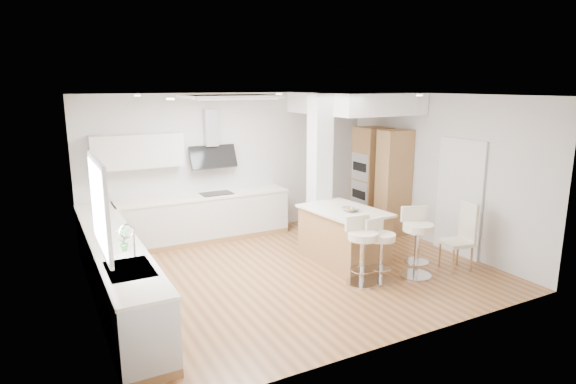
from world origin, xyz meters
TOP-DOWN VIEW (x-y plane):
  - ground at (0.00, 0.00)m, footprint 6.00×6.00m
  - ceiling at (0.00, 0.00)m, footprint 6.00×5.00m
  - wall_back at (0.00, 2.50)m, footprint 6.00×0.04m
  - wall_left at (-3.00, 0.00)m, footprint 0.04×5.00m
  - wall_right at (3.00, 0.00)m, footprint 0.04×5.00m
  - skylight at (-0.79, 0.60)m, footprint 4.10×2.10m
  - window_left at (-2.96, -0.90)m, footprint 0.06×1.28m
  - doorway_right at (2.97, -0.60)m, footprint 0.05×1.00m
  - counter_left at (-2.70, 0.23)m, footprint 0.63×4.50m
  - counter_back at (-0.91, 2.22)m, footprint 3.62×0.63m
  - pillar at (1.05, 0.95)m, footprint 0.35×0.35m
  - soffit at (2.10, 1.40)m, footprint 1.78×2.20m
  - oven_column at (2.68, 1.23)m, footprint 0.63×1.21m
  - peninsula at (0.99, 0.04)m, footprint 1.13×1.58m
  - bar_stool_a at (0.66, -0.91)m, footprint 0.51×0.51m
  - bar_stool_b at (0.97, -0.96)m, footprint 0.51×0.51m
  - bar_stool_c at (1.59, -1.07)m, footprint 0.64×0.64m
  - dining_chair at (2.45, -1.19)m, footprint 0.51×0.51m

SIDE VIEW (x-z plane):
  - ground at x=0.00m, z-range 0.00..0.00m
  - ceiling at x=0.00m, z-range -0.01..0.01m
  - peninsula at x=0.99m, z-range -0.03..0.94m
  - counter_left at x=-2.70m, z-range -0.22..1.13m
  - bar_stool_b at x=0.97m, z-range 0.06..1.03m
  - bar_stool_a at x=0.66m, z-range 0.06..1.10m
  - dining_chair at x=2.45m, z-range 0.04..1.17m
  - bar_stool_c at x=1.59m, z-range 0.07..1.16m
  - counter_back at x=-0.91m, z-range -0.55..1.95m
  - doorway_right at x=2.97m, z-range -0.05..2.05m
  - oven_column at x=2.68m, z-range 0.00..2.10m
  - wall_back at x=0.00m, z-range 0.00..2.80m
  - wall_left at x=-3.00m, z-range 0.00..2.80m
  - wall_right at x=3.00m, z-range 0.00..2.80m
  - pillar at x=1.05m, z-range 0.00..2.80m
  - window_left at x=-2.96m, z-range 1.16..2.23m
  - soffit at x=2.10m, z-range 2.40..2.80m
  - skylight at x=-0.79m, z-range 2.74..2.80m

